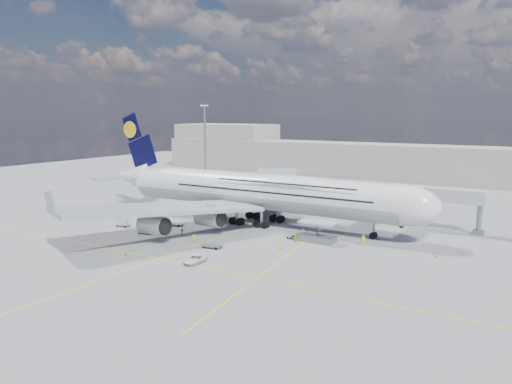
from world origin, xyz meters
The scene contains 31 objects.
ground centered at (0.00, 0.00, 0.00)m, with size 300.00×300.00×0.00m, color gray.
taxi_line_main centered at (0.00, 0.00, 0.01)m, with size 0.25×220.00×0.01m, color yellow.
taxi_line_cross centered at (0.00, -20.00, 0.01)m, with size 120.00×0.25×0.01m, color yellow.
taxi_line_diag centered at (14.00, 10.00, 0.01)m, with size 0.25×100.00×0.01m, color yellow.
airliner centered at (0.26, 10.00, 6.87)m, with size 77.26×79.15×23.71m.
jet_bridge centered at (29.81, 20.94, 6.85)m, with size 18.80×12.10×8.50m.
cargo_loader centered at (16.82, 2.89, 1.25)m, with size 8.53×3.20×3.67m.
light_mast centered at (-40.00, 45.00, 13.21)m, with size 3.00×0.70×25.50m.
terminal centered at (0.00, 95.00, 6.00)m, with size 180.00×16.00×12.00m, color #B2AD9E.
hangar centered at (-70.00, 100.00, 9.00)m, with size 40.00×22.00×18.00m, color #B2AD9E.
dolly_row_a centered at (-21.82, -6.81, 0.92)m, with size 2.99×2.16×1.71m.
dolly_row_b centered at (-13.03, -0.75, 0.35)m, with size 3.44×2.59×0.45m.
dolly_row_c centered at (-13.62, -8.85, 0.32)m, with size 3.11×2.20×0.41m.
dolly_back centered at (-27.90, -0.76, 0.90)m, with size 2.90×1.97×1.68m.
dolly_nose_far centered at (3.45, -10.51, 0.37)m, with size 3.49×2.23×0.48m.
dolly_nose_near centered at (12.61, 2.42, 0.31)m, with size 2.91×1.86×0.40m.
baggage_tug centered at (-13.05, -5.62, 0.82)m, with size 3.18×1.88×1.87m.
catering_truck_inner centered at (-9.21, 34.34, 1.80)m, with size 6.75×3.60×3.82m.
catering_truck_outer centered at (-8.43, 37.69, 1.90)m, with size 6.85×2.72×4.10m.
service_van centered at (6.34, -18.80, 0.61)m, with size 2.03×4.41×1.23m, color white.
crew_nose centered at (25.12, 4.34, 0.95)m, with size 0.69×0.45×1.90m, color #E0FF1A.
crew_loader centered at (13.82, 0.24, 0.76)m, with size 0.74×0.58×1.53m, color #A8FF1A.
crew_wing centered at (-6.84, -6.10, 0.77)m, with size 0.90×0.37×1.53m, color #D6F519.
crew_van centered at (13.91, -5.32, 0.82)m, with size 0.80×0.52×1.64m, color #DDFB1A.
crew_tug centered at (-1.07, -9.91, 0.82)m, with size 1.05×0.61×1.63m, color #DFFF1A.
cone_nose centered at (37.36, 3.92, 0.28)m, with size 0.46×0.46×0.58m.
cone_wing_left_inner centered at (-5.02, 27.01, 0.29)m, with size 0.47×0.47×0.59m.
cone_wing_left_outer centered at (-18.27, 41.62, 0.23)m, with size 0.38×0.38×0.49m.
cone_wing_right_inner centered at (-8.45, -11.56, 0.30)m, with size 0.49×0.49×0.62m.
cone_wing_right_outer centered at (-5.70, -21.57, 0.28)m, with size 0.46×0.46×0.58m.
cone_tail centered at (-29.68, 10.90, 0.26)m, with size 0.42×0.42×0.53m.
Camera 1 is at (53.11, -77.21, 22.96)m, focal length 35.00 mm.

